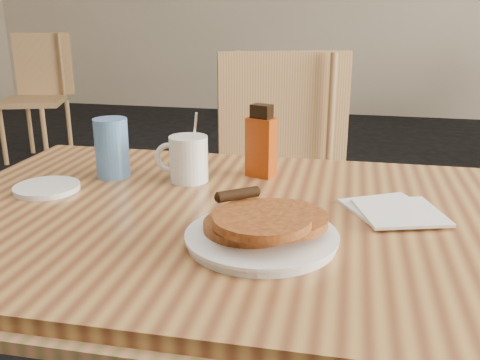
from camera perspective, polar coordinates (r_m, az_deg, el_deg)
name	(u,v)px	position (r m, az deg, el deg)	size (l,w,h in m)	color
main_table	(238,232)	(1.07, -0.20, -5.52)	(1.32, 0.90, 0.75)	#AD783D
chair_main_far	(278,176)	(1.80, 4.07, 0.46)	(0.57, 0.58, 1.00)	tan
chair_wall_extra	(39,85)	(4.40, -20.68, 9.46)	(0.54, 0.55, 0.95)	tan
pancake_plate	(262,230)	(0.92, 2.41, -5.36)	(0.26, 0.26, 0.08)	white
coffee_mug	(187,158)	(1.24, -5.63, 2.35)	(0.13, 0.09, 0.17)	white
syrup_bottle	(261,144)	(1.26, 2.28, 3.90)	(0.08, 0.06, 0.17)	maroon
napkin_stack	(395,211)	(1.10, 16.16, -3.16)	(0.22, 0.23, 0.01)	white
blue_tumbler	(112,148)	(1.30, -13.51, 3.36)	(0.08, 0.08, 0.14)	#5486C5
side_saucer	(47,188)	(1.26, -19.91, -0.79)	(0.14, 0.14, 0.01)	white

